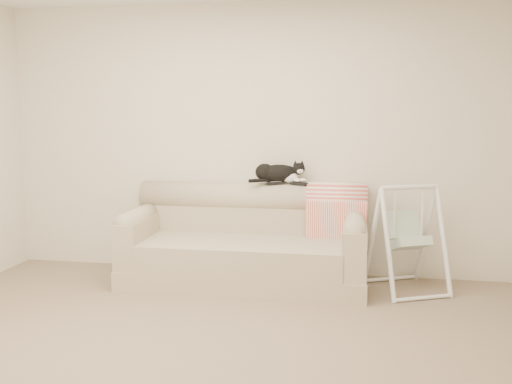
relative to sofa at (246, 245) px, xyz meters
The scene contains 8 objects.
ground_plane 1.65m from the sofa, 88.22° to the right, with size 5.00×5.00×0.00m, color brown.
room_shell 2.00m from the sofa, 88.22° to the right, with size 5.04×4.04×2.60m.
sofa is the anchor object (origin of this frame).
remote_a 0.65m from the sofa, 41.64° to the left, with size 0.19×0.10×0.03m.
remote_b 0.76m from the sofa, 24.96° to the left, with size 0.18×0.08×0.02m.
tuxedo_cat 0.74m from the sofa, 41.58° to the left, with size 0.54×0.31×0.22m.
throw_blanket 0.93m from the sofa, 15.49° to the left, with size 0.56×0.38×0.58m.
baby_swing 1.45m from the sofa, ahead, with size 0.78×0.80×0.95m.
Camera 1 is at (0.92, -3.45, 1.58)m, focal length 40.00 mm.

